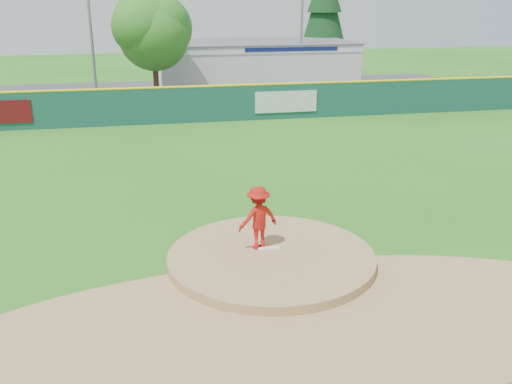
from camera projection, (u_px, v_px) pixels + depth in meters
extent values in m
plane|color=#286B19|center=(271.00, 262.00, 15.17)|extent=(120.00, 120.00, 0.00)
cylinder|color=#9E774C|center=(271.00, 262.00, 15.17)|extent=(5.50, 5.50, 0.50)
cube|color=white|center=(269.00, 248.00, 15.36)|extent=(0.60, 0.15, 0.04)
cylinder|color=#9E774C|center=(302.00, 322.00, 12.39)|extent=(15.40, 15.40, 0.01)
cube|color=#38383A|center=(185.00, 96.00, 40.16)|extent=(44.00, 16.00, 0.02)
imported|color=#B2170F|center=(258.00, 218.00, 15.18)|extent=(1.25, 0.92, 1.73)
imported|color=white|center=(202.00, 101.00, 34.74)|extent=(4.87, 3.37, 1.24)
cube|color=silver|center=(254.00, 63.00, 45.41)|extent=(15.00, 8.00, 3.20)
cube|color=white|center=(265.00, 50.00, 41.23)|extent=(15.00, 0.06, 0.55)
cube|color=#0F194C|center=(292.00, 49.00, 41.58)|extent=(7.00, 0.03, 0.28)
cube|color=#59595B|center=(254.00, 42.00, 44.87)|extent=(15.20, 8.20, 0.12)
cube|color=silver|center=(286.00, 102.00, 32.38)|extent=(3.60, 0.04, 1.20)
cube|color=#15463D|center=(198.00, 105.00, 31.51)|extent=(40.00, 0.10, 2.00)
cylinder|color=yellow|center=(197.00, 87.00, 31.18)|extent=(40.00, 0.14, 0.14)
cylinder|color=#382314|center=(156.00, 82.00, 37.51)|extent=(0.36, 0.36, 2.60)
sphere|color=#387F23|center=(153.00, 31.00, 36.45)|extent=(5.60, 5.60, 5.60)
cylinder|color=#382314|center=(322.00, 66.00, 50.71)|extent=(0.40, 0.40, 1.60)
cone|color=#113A16|center=(324.00, 10.00, 49.16)|extent=(4.40, 4.40, 7.90)
cylinder|color=gray|center=(89.00, 15.00, 37.23)|extent=(0.20, 0.20, 11.00)
cylinder|color=gray|center=(302.00, 20.00, 42.09)|extent=(0.20, 0.20, 10.00)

